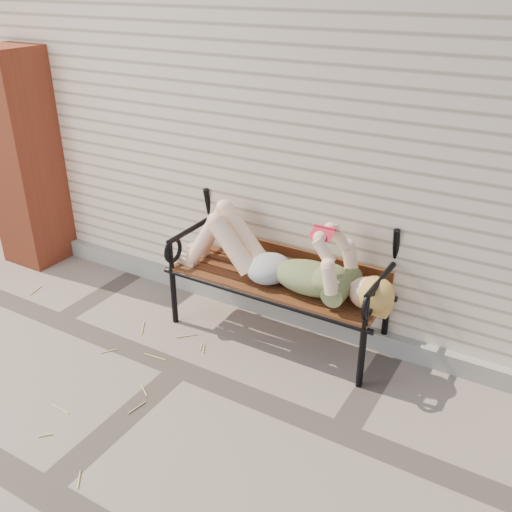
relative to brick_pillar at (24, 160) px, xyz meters
The scene contains 6 objects.
ground 2.62m from the brick_pillar, 18.06° to the right, with size 80.00×80.00×0.00m, color gray.
house_wall 3.26m from the brick_pillar, 44.37° to the left, with size 8.00×4.00×3.00m, color beige.
foundation_strip 2.49m from the brick_pillar, ahead, with size 8.00×0.10×0.15m, color gray.
brick_pillar is the anchor object (origin of this frame).
garden_bench 2.70m from the brick_pillar, ahead, with size 1.80×0.72×1.17m.
reading_woman 2.71m from the brick_pillar, ahead, with size 1.70×0.39×0.53m.
Camera 1 is at (2.14, -2.56, 2.57)m, focal length 40.00 mm.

